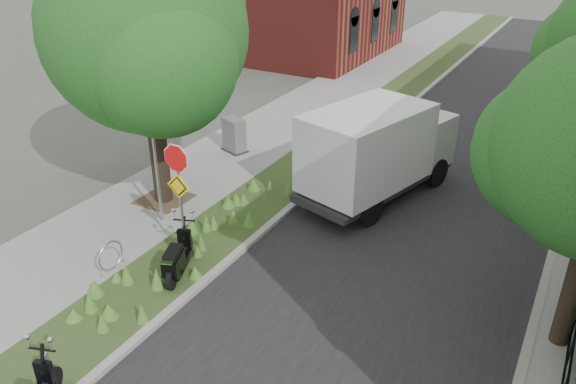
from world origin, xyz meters
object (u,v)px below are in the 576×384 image
Objects in this scene: sign_assembly at (178,180)px; box_truck at (377,147)px; utility_cabinet at (234,136)px; scooter_near at (177,262)px.

sign_assembly reaches higher than box_truck.
sign_assembly is at bearing -65.76° from utility_cabinet.
utility_cabinet is at bearing 114.22° from scooter_near.
box_truck is at bearing 69.42° from scooter_near.
utility_cabinet is (-5.56, 0.62, -0.91)m from box_truck.
sign_assembly reaches higher than utility_cabinet.
box_truck is at bearing 64.81° from sign_assembly.
scooter_near is (0.30, -0.66, -1.79)m from sign_assembly.
scooter_near is 0.30× the size of box_truck.
sign_assembly is at bearing 113.95° from scooter_near.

